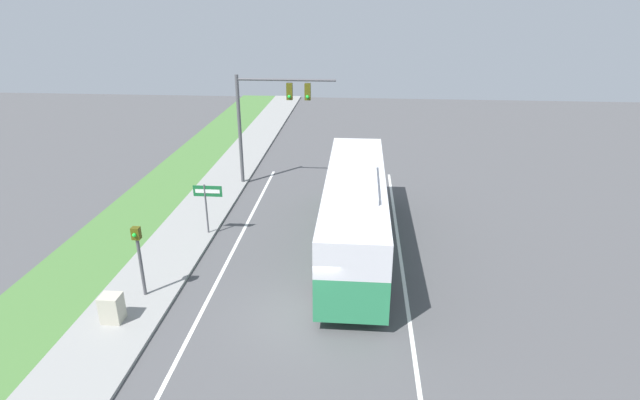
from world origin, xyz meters
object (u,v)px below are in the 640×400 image
Objects in this scene: bus at (355,207)px; street_sign at (207,199)px; pedestrian_signal at (139,250)px; utility_cabinet at (112,308)px; signal_gantry at (268,109)px.

bus reaches higher than street_sign.
pedestrian_signal is 1.14× the size of street_sign.
bus is at bearing 30.62° from pedestrian_signal.
street_sign reaches higher than utility_cabinet.
pedestrian_signal is (-2.51, -12.11, -2.52)m from signal_gantry.
bus is 10.09m from utility_cabinet.
pedestrian_signal is at bearing 75.71° from utility_cabinet.
signal_gantry is 6.50× the size of utility_cabinet.
signal_gantry is (-5.02, 7.66, 2.50)m from bus.
bus is 9.49m from signal_gantry.
pedestrian_signal is at bearing -99.61° from street_sign.
bus is 4.29× the size of pedestrian_signal.
street_sign is (-6.64, 0.80, -0.19)m from bus.
utility_cabinet is (-0.41, -1.62, -1.33)m from pedestrian_signal.
bus is at bearing 37.43° from utility_cabinet.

